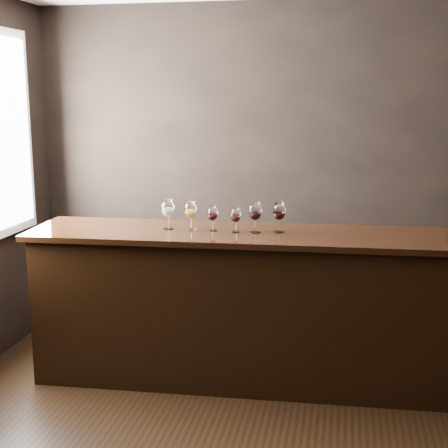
% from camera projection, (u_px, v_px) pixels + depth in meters
% --- Properties ---
extents(room_shell, '(5.02, 4.52, 2.81)m').
position_uv_depth(room_shell, '(267.00, 142.00, 3.11)').
color(room_shell, black).
rests_on(room_shell, ground).
extents(bar_counter, '(3.06, 0.80, 1.06)m').
position_uv_depth(bar_counter, '(249.00, 309.00, 4.48)').
color(bar_counter, black).
rests_on(bar_counter, ground).
extents(bar_top, '(3.16, 0.88, 0.04)m').
position_uv_depth(bar_top, '(250.00, 235.00, 4.37)').
color(bar_top, black).
rests_on(bar_top, bar_counter).
extents(back_bar_shelf, '(2.14, 0.40, 0.77)m').
position_uv_depth(back_bar_shelf, '(320.00, 297.00, 5.20)').
color(back_bar_shelf, black).
rests_on(back_bar_shelf, ground).
extents(glass_white, '(0.09, 0.09, 0.22)m').
position_uv_depth(glass_white, '(168.00, 209.00, 4.43)').
color(glass_white, white).
rests_on(glass_white, bar_top).
extents(glass_amber, '(0.09, 0.09, 0.20)m').
position_uv_depth(glass_amber, '(191.00, 211.00, 4.42)').
color(glass_amber, white).
rests_on(glass_amber, bar_top).
extents(glass_red_a, '(0.08, 0.08, 0.18)m').
position_uv_depth(glass_red_a, '(213.00, 214.00, 4.39)').
color(glass_red_a, white).
rests_on(glass_red_a, bar_top).
extents(glass_red_b, '(0.07, 0.07, 0.17)m').
position_uv_depth(glass_red_b, '(236.00, 216.00, 4.34)').
color(glass_red_b, white).
rests_on(glass_red_b, bar_top).
extents(glass_red_c, '(0.09, 0.09, 0.22)m').
position_uv_depth(glass_red_c, '(255.00, 212.00, 4.32)').
color(glass_red_c, white).
rests_on(glass_red_c, bar_top).
extents(glass_red_d, '(0.09, 0.09, 0.21)m').
position_uv_depth(glass_red_d, '(279.00, 212.00, 4.33)').
color(glass_red_d, white).
rests_on(glass_red_d, bar_top).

